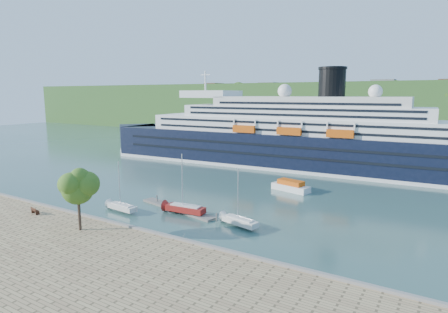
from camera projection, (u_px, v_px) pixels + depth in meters
ground at (133, 234)px, 51.36m from camera, size 400.00×400.00×0.00m
far_hillside at (360, 109)px, 171.71m from camera, size 400.00×50.00×24.00m
quay_coping at (131, 227)px, 51.00m from camera, size 220.00×0.50×0.30m
cruise_ship at (284, 118)px, 97.94m from camera, size 114.56×22.09×25.57m
park_bench at (35, 210)px, 56.84m from camera, size 1.85×0.98×1.13m
promenade_tree at (78, 196)px, 49.49m from camera, size 5.59×5.59×9.26m
floating_pontoon at (177, 209)px, 62.19m from camera, size 16.55×5.35×0.37m
sailboat_white_near at (121, 188)px, 60.41m from camera, size 6.31×2.24×7.98m
sailboat_red at (185, 186)px, 58.96m from camera, size 7.40×2.62×9.37m
sailboat_white_far at (240, 200)px, 53.48m from camera, size 6.60×3.12×8.23m
tender_launch at (291, 185)px, 74.26m from camera, size 8.22×4.45×2.16m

